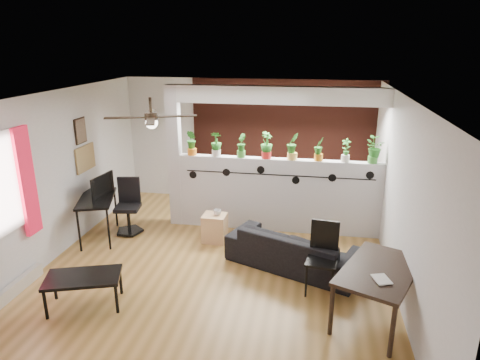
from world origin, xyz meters
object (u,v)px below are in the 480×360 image
object	(u,v)px
potted_plant_3	(267,145)
dining_table	(379,274)
potted_plant_2	(241,145)
cube_shelf	(215,228)
potted_plant_4	(293,145)
coffee_table	(83,279)
potted_plant_0	(192,142)
ceiling_fan	(151,119)
sofa	(294,249)
potted_plant_1	(216,143)
office_chair	(129,209)
potted_plant_7	(374,149)
cup	(217,212)
computer_desk	(97,201)
potted_plant_5	(319,148)
potted_plant_6	(346,150)
folding_chair	(323,251)

from	to	relation	value
potted_plant_3	dining_table	distance (m)	3.13
potted_plant_2	cube_shelf	xyz separation A→B (m)	(-0.35, -0.67, -1.33)
potted_plant_4	coffee_table	world-z (taller)	potted_plant_4
potted_plant_0	coffee_table	xyz separation A→B (m)	(-0.67, -2.84, -1.20)
ceiling_fan	potted_plant_2	xyz separation A→B (m)	(0.92, 1.80, -0.74)
sofa	dining_table	size ratio (longest dim) A/B	1.31
potted_plant_1	dining_table	bearing A→B (deg)	-43.66
potted_plant_4	office_chair	world-z (taller)	potted_plant_4
potted_plant_4	potted_plant_7	world-z (taller)	potted_plant_4
ceiling_fan	potted_plant_3	distance (m)	2.38
ceiling_fan	potted_plant_2	bearing A→B (deg)	62.86
cup	computer_desk	size ratio (longest dim) A/B	0.11
sofa	potted_plant_4	bearing A→B (deg)	-61.79
potted_plant_2	cube_shelf	world-z (taller)	potted_plant_2
potted_plant_5	coffee_table	xyz separation A→B (m)	(-2.93, -2.84, -1.18)
office_chair	cube_shelf	bearing A→B (deg)	-3.68
potted_plant_5	coffee_table	distance (m)	4.25
ceiling_fan	potted_plant_3	world-z (taller)	ceiling_fan
dining_table	potted_plant_3	bearing A→B (deg)	124.25
potted_plant_1	cube_shelf	size ratio (longest dim) A/B	0.91
ceiling_fan	potted_plant_4	size ratio (longest dim) A/B	2.52
coffee_table	sofa	bearing A→B (deg)	30.04
dining_table	office_chair	bearing A→B (deg)	155.07
ceiling_fan	computer_desk	world-z (taller)	ceiling_fan
potted_plant_1	potted_plant_7	size ratio (longest dim) A/B	0.98
ceiling_fan	dining_table	size ratio (longest dim) A/B	0.80
potted_plant_0	potted_plant_7	bearing A→B (deg)	0.00
potted_plant_7	dining_table	size ratio (longest dim) A/B	0.30
potted_plant_1	dining_table	size ratio (longest dim) A/B	0.30
computer_desk	dining_table	bearing A→B (deg)	-19.14
potted_plant_1	sofa	bearing A→B (deg)	-41.32
sofa	computer_desk	distance (m)	3.47
potted_plant_0	computer_desk	xyz separation A→B (m)	(-1.47, -0.90, -0.90)
potted_plant_6	coffee_table	size ratio (longest dim) A/B	0.38
potted_plant_0	cup	world-z (taller)	potted_plant_0
potted_plant_2	cup	bearing A→B (deg)	-113.99
ceiling_fan	folding_chair	world-z (taller)	ceiling_fan
office_chair	coffee_table	distance (m)	2.31
potted_plant_1	potted_plant_3	bearing A→B (deg)	0.00
ceiling_fan	potted_plant_5	world-z (taller)	ceiling_fan
potted_plant_2	dining_table	size ratio (longest dim) A/B	0.28
potted_plant_4	cube_shelf	xyz separation A→B (m)	(-1.25, -0.67, -1.36)
potted_plant_2	sofa	xyz separation A→B (m)	(1.05, -1.32, -1.29)
cube_shelf	coffee_table	world-z (taller)	cube_shelf
cube_shelf	cup	distance (m)	0.30
folding_chair	potted_plant_6	bearing A→B (deg)	79.82
potted_plant_2	potted_plant_7	distance (m)	2.26
cup	potted_plant_1	bearing A→B (deg)	103.05
potted_plant_2	dining_table	distance (m)	3.39
potted_plant_0	sofa	size ratio (longest dim) A/B	0.23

